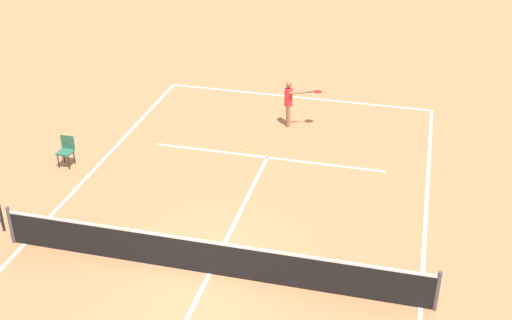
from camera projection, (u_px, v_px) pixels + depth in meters
The scene contains 6 objects.
ground_plane at pixel (210, 273), 16.34m from camera, with size 60.00×60.00×0.00m, color #D37A4C.
court_lines at pixel (210, 273), 16.33m from camera, with size 10.12×22.17×0.01m.
tennis_net at pixel (209, 257), 16.10m from camera, with size 10.72×0.10×1.07m.
player_serving at pixel (290, 100), 23.06m from camera, with size 1.30×0.57×1.67m.
tennis_ball at pixel (242, 148), 21.99m from camera, with size 0.07×0.07×0.07m, color #CCE033.
courtside_chair_mid at pixel (66, 149), 20.83m from camera, with size 0.44×0.46×0.95m.
Camera 1 is at (-4.27, 12.32, 10.28)m, focal length 47.32 mm.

